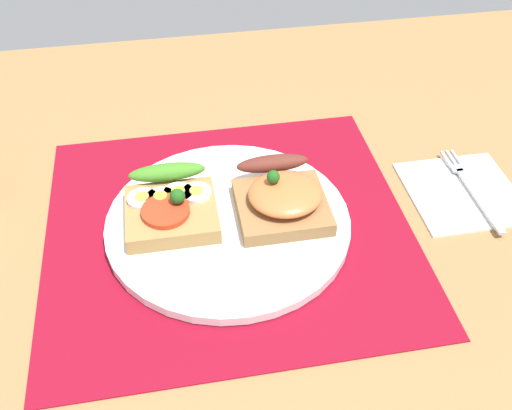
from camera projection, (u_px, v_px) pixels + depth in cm
name	position (u px, v px, depth cm)	size (l,w,h in cm)	color
ground_plane	(229.00, 238.00, 63.53)	(120.00, 90.00, 3.20)	olive
placemat	(228.00, 227.00, 62.34)	(38.36, 35.96, 0.30)	maroon
plate	(228.00, 222.00, 61.88)	(25.84, 25.84, 1.06)	white
sandwich_egg_tomato	(170.00, 205.00, 60.95)	(9.40, 10.08, 4.06)	#A37C44
sandwich_salmon	(281.00, 195.00, 61.77)	(9.47, 10.53, 4.94)	olive
napkin	(463.00, 191.00, 66.36)	(12.23, 12.37, 0.60)	white
fork	(470.00, 186.00, 66.28)	(1.62, 14.34, 0.32)	#B7B7BC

